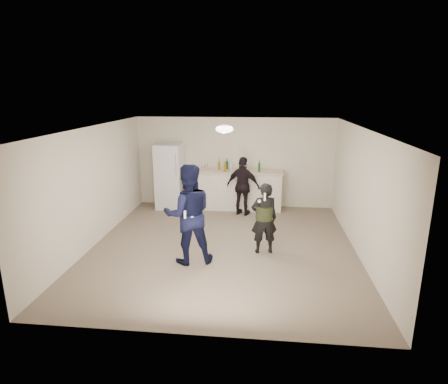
# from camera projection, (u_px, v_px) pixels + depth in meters

# --- Properties ---
(floor) EXTENTS (6.00, 6.00, 0.00)m
(floor) POSITION_uv_depth(u_px,v_px,m) (223.00, 247.00, 7.95)
(floor) COLOR #6B5B4C
(floor) RESTS_ON ground
(ceiling) EXTENTS (6.00, 6.00, 0.00)m
(ceiling) POSITION_uv_depth(u_px,v_px,m) (223.00, 128.00, 7.29)
(ceiling) COLOR silver
(ceiling) RESTS_ON wall_back
(wall_back) EXTENTS (6.00, 0.00, 6.00)m
(wall_back) POSITION_uv_depth(u_px,v_px,m) (235.00, 163.00, 10.50)
(wall_back) COLOR beige
(wall_back) RESTS_ON floor
(wall_front) EXTENTS (6.00, 0.00, 6.00)m
(wall_front) POSITION_uv_depth(u_px,v_px,m) (197.00, 250.00, 4.74)
(wall_front) COLOR beige
(wall_front) RESTS_ON floor
(wall_left) EXTENTS (0.00, 6.00, 6.00)m
(wall_left) POSITION_uv_depth(u_px,v_px,m) (94.00, 186.00, 7.90)
(wall_left) COLOR beige
(wall_left) RESTS_ON floor
(wall_right) EXTENTS (0.00, 6.00, 6.00)m
(wall_right) POSITION_uv_depth(u_px,v_px,m) (362.00, 194.00, 7.34)
(wall_right) COLOR beige
(wall_right) RESTS_ON floor
(counter) EXTENTS (2.60, 0.56, 1.05)m
(counter) POSITION_uv_depth(u_px,v_px,m) (234.00, 190.00, 10.37)
(counter) COLOR silver
(counter) RESTS_ON floor
(counter_top) EXTENTS (2.68, 0.64, 0.04)m
(counter_top) POSITION_uv_depth(u_px,v_px,m) (234.00, 171.00, 10.23)
(counter_top) COLOR beige
(counter_top) RESTS_ON counter
(fridge) EXTENTS (0.70, 0.70, 1.80)m
(fridge) POSITION_uv_depth(u_px,v_px,m) (169.00, 176.00, 10.39)
(fridge) COLOR white
(fridge) RESTS_ON floor
(fridge_handle) EXTENTS (0.02, 0.02, 0.60)m
(fridge_handle) POSITION_uv_depth(u_px,v_px,m) (176.00, 165.00, 9.90)
(fridge_handle) COLOR silver
(fridge_handle) RESTS_ON fridge
(ceiling_dome) EXTENTS (0.36, 0.36, 0.16)m
(ceiling_dome) POSITION_uv_depth(u_px,v_px,m) (225.00, 129.00, 7.59)
(ceiling_dome) COLOR white
(ceiling_dome) RESTS_ON ceiling
(shaker) EXTENTS (0.08, 0.08, 0.17)m
(shaker) POSITION_uv_depth(u_px,v_px,m) (207.00, 167.00, 10.29)
(shaker) COLOR silver
(shaker) RESTS_ON counter_top
(man) EXTENTS (1.10, 0.97, 1.92)m
(man) POSITION_uv_depth(u_px,v_px,m) (188.00, 214.00, 7.02)
(man) COLOR #0E123C
(man) RESTS_ON floor
(woman) EXTENTS (0.59, 0.45, 1.46)m
(woman) POSITION_uv_depth(u_px,v_px,m) (264.00, 218.00, 7.49)
(woman) COLOR black
(woman) RESTS_ON floor
(camo_shorts) EXTENTS (0.34, 0.34, 0.28)m
(camo_shorts) POSITION_uv_depth(u_px,v_px,m) (264.00, 213.00, 7.46)
(camo_shorts) COLOR #313C1B
(camo_shorts) RESTS_ON woman
(spectator) EXTENTS (0.99, 0.65, 1.56)m
(spectator) POSITION_uv_depth(u_px,v_px,m) (243.00, 186.00, 9.80)
(spectator) COLOR black
(spectator) RESTS_ON floor
(remote_man) EXTENTS (0.04, 0.04, 0.15)m
(remote_man) POSITION_uv_depth(u_px,v_px,m) (185.00, 215.00, 6.73)
(remote_man) COLOR white
(remote_man) RESTS_ON man
(nunchuk_man) EXTENTS (0.07, 0.07, 0.07)m
(nunchuk_man) POSITION_uv_depth(u_px,v_px,m) (192.00, 218.00, 6.77)
(nunchuk_man) COLOR white
(nunchuk_man) RESTS_ON man
(remote_woman) EXTENTS (0.04, 0.04, 0.15)m
(remote_woman) POSITION_uv_depth(u_px,v_px,m) (265.00, 197.00, 7.12)
(remote_woman) COLOR white
(remote_woman) RESTS_ON woman
(nunchuk_woman) EXTENTS (0.07, 0.07, 0.07)m
(nunchuk_woman) POSITION_uv_depth(u_px,v_px,m) (259.00, 201.00, 7.18)
(nunchuk_woman) COLOR silver
(nunchuk_woman) RESTS_ON woman
(bottle_cluster) EXTENTS (1.18, 0.43, 0.24)m
(bottle_cluster) POSITION_uv_depth(u_px,v_px,m) (231.00, 166.00, 10.24)
(bottle_cluster) COLOR #154B1F
(bottle_cluster) RESTS_ON counter_top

